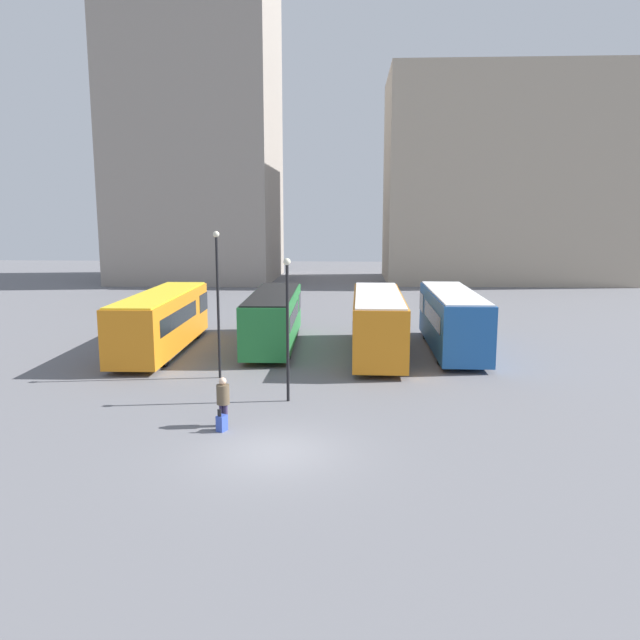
% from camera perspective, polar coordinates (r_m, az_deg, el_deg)
% --- Properties ---
extents(ground_plane, '(160.00, 160.00, 0.00)m').
position_cam_1_polar(ground_plane, '(19.96, -4.17, -11.94)').
color(ground_plane, slate).
extents(building_block_left, '(17.07, 16.91, 35.07)m').
position_cam_1_polar(building_block_left, '(73.72, -11.12, 17.41)').
color(building_block_left, gray).
rests_on(building_block_left, ground_plane).
extents(building_block_right, '(25.47, 14.03, 22.28)m').
position_cam_1_polar(building_block_right, '(73.00, 16.37, 12.24)').
color(building_block_right, tan).
rests_on(building_block_right, ground_plane).
extents(bus_0, '(2.71, 11.30, 3.17)m').
position_cam_1_polar(bus_0, '(34.81, -14.24, 0.06)').
color(bus_0, orange).
rests_on(bus_0, ground_plane).
extents(bus_1, '(2.72, 10.63, 3.03)m').
position_cam_1_polar(bus_1, '(35.08, -4.26, 0.28)').
color(bus_1, '#237A38').
rests_on(bus_1, ground_plane).
extents(bus_2, '(2.70, 10.90, 3.25)m').
position_cam_1_polar(bus_2, '(32.99, 5.29, -0.13)').
color(bus_2, orange).
rests_on(bus_2, ground_plane).
extents(bus_3, '(2.53, 10.39, 3.24)m').
position_cam_1_polar(bus_3, '(34.52, 12.00, 0.13)').
color(bus_3, '#1E56A3').
rests_on(bus_3, ground_plane).
extents(traveler, '(0.60, 0.60, 1.75)m').
position_cam_1_polar(traveler, '(22.14, -8.86, -7.00)').
color(traveler, '#382D4C').
rests_on(traveler, ground_plane).
extents(suitcase, '(0.38, 0.43, 0.80)m').
position_cam_1_polar(suitcase, '(21.88, -8.97, -9.29)').
color(suitcase, '#334CB2').
rests_on(suitcase, ground_plane).
extents(lamp_post_0, '(0.28, 0.28, 6.61)m').
position_cam_1_polar(lamp_post_0, '(28.10, -9.33, 2.34)').
color(lamp_post_0, black).
rests_on(lamp_post_0, ground_plane).
extents(lamp_post_1, '(0.28, 0.28, 5.68)m').
position_cam_1_polar(lamp_post_1, '(24.29, -2.99, 0.16)').
color(lamp_post_1, black).
rests_on(lamp_post_1, ground_plane).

